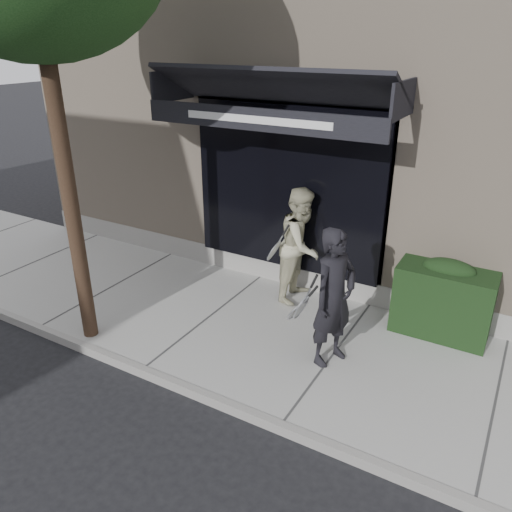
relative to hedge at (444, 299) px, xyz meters
The scene contains 7 objects.
ground 1.79m from the hedge, 131.35° to the right, with size 80.00×80.00×0.00m, color black.
sidewalk 1.77m from the hedge, 131.35° to the right, with size 20.00×3.00×0.12m, color #A5A49F.
curb 3.07m from the hedge, 111.45° to the right, with size 20.00×0.10×0.14m, color gray.
building_facade 4.39m from the hedge, 106.65° to the left, with size 14.30×8.04×5.64m.
hedge is the anchor object (origin of this frame).
pedestrian_front 1.83m from the hedge, 128.15° to the right, with size 0.79×0.90×1.84m.
pedestrian_back 2.22m from the hedge, behind, with size 0.76×0.95×1.83m.
Camera 1 is at (1.88, -5.38, 4.05)m, focal length 35.00 mm.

